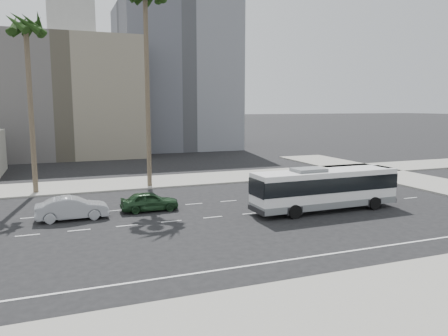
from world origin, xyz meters
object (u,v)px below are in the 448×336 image
city_bus (325,188)px  palm_mid (26,31)px  car_a (150,201)px  car_b (72,208)px

city_bus → palm_mid: (-20.59, 14.62, 12.44)m
city_bus → car_a: 13.22m
car_b → city_bus: bearing=-103.1°
city_bus → palm_mid: size_ratio=0.73×
car_b → palm_mid: size_ratio=0.31×
car_a → car_b: (-5.50, -0.55, 0.06)m
car_a → palm_mid: size_ratio=0.27×
city_bus → palm_mid: palm_mid is taller
car_b → palm_mid: 17.25m
car_a → car_b: bearing=97.1°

